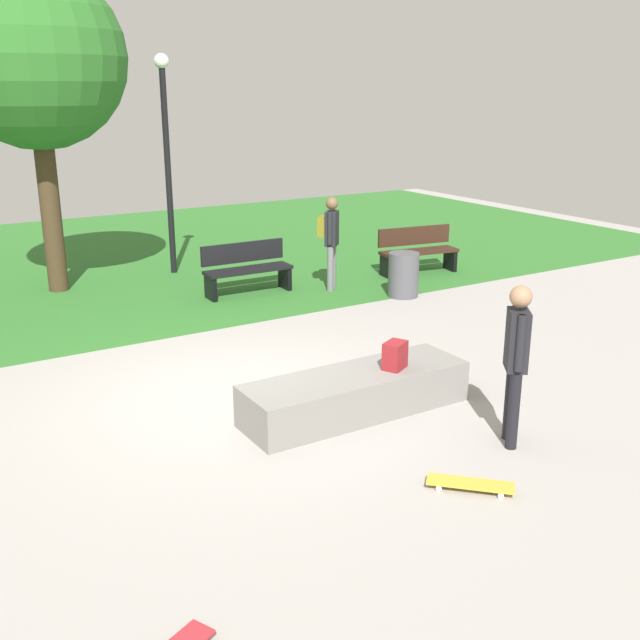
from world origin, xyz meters
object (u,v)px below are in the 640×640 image
Objects in this scene: backpack_on_ledge at (395,355)px; park_bench_far_left at (247,267)px; lamp_post at (166,143)px; tree_broad_elm at (34,59)px; concrete_ledge at (356,393)px; skater_performing_trick at (516,353)px; pedestrian_with_backpack at (330,235)px; skateboard_by_ledge at (470,484)px; park_bench_far_right at (417,249)px; trash_bin at (403,275)px.

park_bench_far_left is (0.78, 5.43, -0.16)m from backpack_on_ledge.
park_bench_far_left is at bearing -75.91° from lamp_post.
tree_broad_elm is at bearing 79.14° from backpack_on_ledge.
lamp_post is (0.69, 7.53, 2.30)m from concrete_ledge.
skater_performing_trick is 1.00× the size of pedestrian_with_backpack.
backpack_on_ledge is 0.45× the size of skateboard_by_ledge.
skater_performing_trick is 1.03× the size of park_bench_far_right.
backpack_on_ledge is at bearing -74.40° from tree_broad_elm.
trash_bin is 1.51m from pedestrian_with_backpack.
park_bench_far_left reaches higher than backpack_on_ledge.
backpack_on_ledge is 0.41× the size of trash_bin.
tree_broad_elm reaches higher than lamp_post.
skater_performing_trick is at bearing -121.25° from park_bench_far_right.
park_bench_far_left is 0.29× the size of tree_broad_elm.
concrete_ledge is 1.58× the size of pedestrian_with_backpack.
skateboard_by_ledge is at bearing -80.58° from tree_broad_elm.
tree_broad_elm is 2.75m from lamp_post.
tree_broad_elm reaches higher than backpack_on_ledge.
pedestrian_with_backpack is (4.28, -2.57, -3.00)m from tree_broad_elm.
lamp_post is 5.30× the size of trash_bin.
pedestrian_with_backpack is (2.67, 4.76, 0.78)m from concrete_ledge.
lamp_post is at bearing 148.02° from park_bench_far_right.
skater_performing_trick is 9.65m from tree_broad_elm.
backpack_on_ledge is 7.86m from lamp_post.
pedestrian_with_backpack is at bearing 74.54° from skater_performing_trick.
backpack_on_ledge is 0.06× the size of tree_broad_elm.
tree_broad_elm is at bearing 99.42° from skateboard_by_ledge.
backpack_on_ledge is 0.19× the size of park_bench_far_right.
trash_bin is at bearing -51.34° from pedestrian_with_backpack.
skateboard_by_ledge is 0.43× the size of park_bench_far_right.
lamp_post is at bearing 61.83° from backpack_on_ledge.
lamp_post reaches higher than park_bench_far_left.
concrete_ledge is at bearing 141.12° from backpack_on_ledge.
trash_bin is (2.58, 5.16, -0.60)m from skater_performing_trick.
backpack_on_ledge is 0.08× the size of lamp_post.
park_bench_far_left is at bearing 144.37° from trash_bin.
tree_broad_elm reaches higher than trash_bin.
skateboard_by_ledge is at bearing -112.07° from pedestrian_with_backpack.
trash_bin is at bearing 57.67° from skateboard_by_ledge.
skater_performing_trick is (0.48, -1.37, 0.36)m from backpack_on_ledge.
lamp_post is at bearing 126.42° from trash_bin.
concrete_ledge is at bearing -119.27° from pedestrian_with_backpack.
park_bench_far_right is at bearing 43.64° from trash_bin.
park_bench_far_right is (3.89, 6.41, -0.52)m from skater_performing_trick.
park_bench_far_left reaches higher than skateboard_by_ledge.
lamp_post reaches higher than skateboard_by_ledge.
skater_performing_trick is at bearing -105.46° from pedestrian_with_backpack.
pedestrian_with_backpack reaches higher than trash_bin.
tree_broad_elm reaches higher than concrete_ledge.
backpack_on_ledge is 1.50m from skater_performing_trick.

